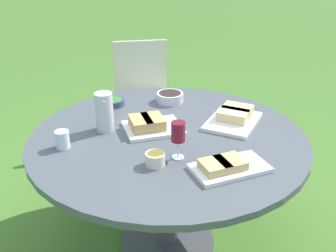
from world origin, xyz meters
The scene contains 12 objects.
ground_plane centered at (0.00, 0.00, 0.00)m, with size 40.00×40.00×0.00m, color #4C7A2D.
dining_table centered at (0.00, 0.00, 0.63)m, with size 1.48×1.48×0.72m.
chair_near_right centered at (-1.26, -0.07, 0.52)m, with size 0.44×0.46×0.89m.
water_pitcher centered at (-0.11, -0.33, 0.82)m, with size 0.10×0.10×0.21m.
wine_glass centered at (0.23, 0.02, 0.85)m, with size 0.07×0.07×0.19m.
platter_bread_main centered at (-0.14, 0.39, 0.75)m, with size 0.43×0.40×0.07m.
platter_charcuterie centered at (-0.08, -0.09, 0.75)m, with size 0.30×0.35×0.08m.
platter_sandwich_side centered at (0.38, 0.23, 0.74)m, with size 0.28×0.39×0.06m.
bowl_fries centered at (0.29, -0.09, 0.75)m, with size 0.09×0.09×0.06m.
bowl_salad centered at (-0.46, -0.29, 0.74)m, with size 0.14×0.14×0.04m.
bowl_olives centered at (-0.48, 0.07, 0.75)m, with size 0.17×0.17×0.06m.
cup_water_near centered at (0.07, -0.54, 0.76)m, with size 0.07×0.07×0.09m.
Camera 1 is at (1.98, -0.22, 1.73)m, focal length 45.00 mm.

